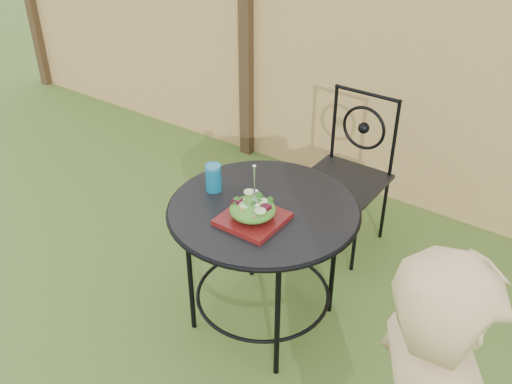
% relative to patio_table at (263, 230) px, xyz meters
% --- Properties ---
extents(fence, '(8.00, 0.12, 1.90)m').
position_rel_patio_table_xyz_m(fence, '(0.11, 1.54, 0.36)').
color(fence, tan).
rests_on(fence, ground).
extents(patio_table, '(0.92, 0.92, 0.72)m').
position_rel_patio_table_xyz_m(patio_table, '(0.00, 0.00, 0.00)').
color(patio_table, black).
rests_on(patio_table, ground).
extents(patio_chair, '(0.46, 0.46, 0.95)m').
position_rel_patio_table_xyz_m(patio_chair, '(0.00, 0.90, -0.08)').
color(patio_chair, black).
rests_on(patio_chair, ground).
extents(salad_plate, '(0.27, 0.27, 0.02)m').
position_rel_patio_table_xyz_m(salad_plate, '(0.03, -0.13, 0.15)').
color(salad_plate, '#44090D').
rests_on(salad_plate, patio_table).
extents(salad, '(0.21, 0.21, 0.08)m').
position_rel_patio_table_xyz_m(salad, '(0.03, -0.13, 0.20)').
color(salad, '#235614').
rests_on(salad, salad_plate).
extents(fork, '(0.01, 0.01, 0.18)m').
position_rel_patio_table_xyz_m(fork, '(0.04, -0.13, 0.33)').
color(fork, silver).
rests_on(fork, salad).
extents(drinking_glass, '(0.08, 0.08, 0.14)m').
position_rel_patio_table_xyz_m(drinking_glass, '(-0.29, -0.02, 0.21)').
color(drinking_glass, '#0B668A').
rests_on(drinking_glass, patio_table).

